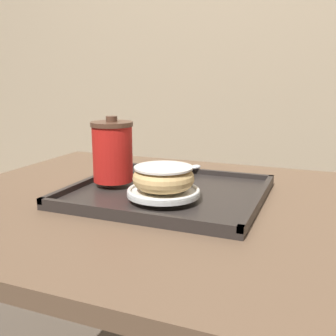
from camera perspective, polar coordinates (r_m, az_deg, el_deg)
name	(u,v)px	position (r m, az deg, el deg)	size (l,w,h in m)	color
wall_behind	(265,27)	(1.89, 13.93, 19.25)	(8.00, 0.05, 2.40)	tan
cafe_table	(176,267)	(0.90, 1.15, -14.18)	(1.07, 0.81, 0.72)	brown
serving_tray	(168,193)	(0.87, 0.00, -3.63)	(0.41, 0.37, 0.02)	#282321
coffee_cup_front	(113,151)	(0.90, -8.05, 2.43)	(0.10, 0.10, 0.15)	red
plate_with_chocolate_donut	(164,192)	(0.80, -0.65, -3.45)	(0.15, 0.15, 0.01)	white
donut_chocolate_glazed	(163,177)	(0.79, -0.66, -1.37)	(0.13, 0.13, 0.05)	#DBB270
spoon	(190,169)	(1.01, 3.18, -0.15)	(0.06, 0.16, 0.01)	silver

